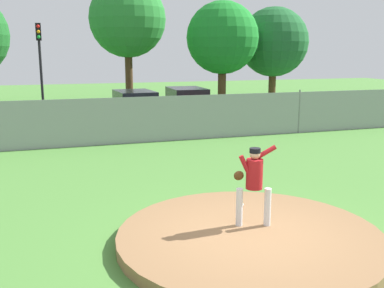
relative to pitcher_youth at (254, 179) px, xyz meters
The scene contains 13 objects.
ground_plane 5.83m from the pitcher_youth, 91.90° to the left, with size 80.00×80.00×0.00m, color #4C8438.
asphalt_strip 14.26m from the pitcher_youth, 90.76° to the left, with size 44.00×7.00×0.01m, color #2B2B2D.
pitchers_mound 1.11m from the pitcher_youth, 123.62° to the right, with size 4.98×4.98×0.22m, color olive.
pitcher_youth is the anchor object (origin of this frame).
baseball 1.41m from the pitcher_youth, 76.06° to the left, with size 0.07×0.07×0.07m, color white.
chainlink_fence 9.72m from the pitcher_youth, 91.12° to the left, with size 35.78×0.07×1.92m.
parked_car_slate 13.74m from the pitcher_youth, 88.42° to the left, with size 2.04×4.59×1.73m.
parked_car_red 14.96m from the pitcher_youth, 77.35° to the left, with size 2.09×4.86×1.73m.
traffic_cone_orange 16.79m from the pitcher_youth, 56.25° to the left, with size 0.40×0.40×0.55m.
traffic_light_near 18.76m from the pitcher_youth, 101.87° to the left, with size 0.28×0.46×5.05m.
tree_broad_left 23.76m from the pitcher_youth, 85.46° to the left, with size 5.14×5.14×8.31m.
tree_tall_centre 23.02m from the pitcher_youth, 69.55° to the left, with size 4.90×4.90×6.96m.
tree_broad_right 25.95m from the pitcher_youth, 61.00° to the left, with size 5.06×5.06×6.82m.
Camera 1 is at (-3.46, -7.07, 3.50)m, focal length 41.54 mm.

